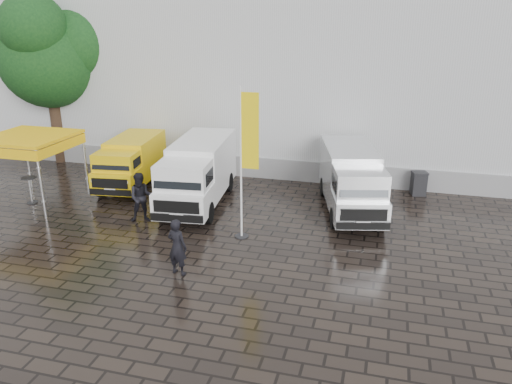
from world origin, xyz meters
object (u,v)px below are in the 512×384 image
flagpole (246,156)px  van_white (198,174)px  canopy_tent (28,140)px  cocktail_table (30,190)px  van_silver (351,181)px  wheelie_bin (419,183)px  person_front (177,247)px  person_tent (141,197)px  van_yellow (131,163)px

flagpole → van_white: bearing=136.7°
canopy_tent → cocktail_table: size_ratio=2.81×
van_silver → wheelie_bin: van_silver is taller
person_front → canopy_tent: bearing=-14.0°
canopy_tent → wheelie_bin: size_ratio=3.03×
canopy_tent → wheelie_bin: (15.70, 5.19, -2.18)m
canopy_tent → person_tent: canopy_tent is taller
van_yellow → person_tent: 4.36m
canopy_tent → person_front: 9.51m
van_white → person_front: size_ratio=3.32×
wheelie_bin → van_silver: bearing=-148.7°
van_yellow → canopy_tent: size_ratio=1.50×
van_yellow → person_front: 8.94m
canopy_tent → flagpole: size_ratio=0.59×
flagpole → cocktail_table: bearing=174.3°
cocktail_table → person_front: 9.39m
van_yellow → flagpole: 8.04m
van_yellow → person_tent: van_yellow is taller
flagpole → cocktail_table: (-9.75, 0.97, -2.47)m
flagpole → wheelie_bin: (6.08, 6.31, -2.51)m
van_yellow → van_silver: van_silver is taller
canopy_tent → person_tent: bearing=-7.7°
van_white → person_tent: bearing=-127.9°
person_tent → flagpole: bearing=-30.8°
van_silver → person_front: van_silver is taller
wheelie_bin → person_front: person_front is taller
van_yellow → person_front: (5.39, -7.13, -0.20)m
cocktail_table → person_tent: size_ratio=0.59×
van_white → canopy_tent: (-6.76, -1.57, 1.40)m
cocktail_table → van_yellow: bearing=45.0°
wheelie_bin → van_yellow: bearing=176.9°
van_yellow → flagpole: size_ratio=0.89×
van_yellow → canopy_tent: bearing=-142.2°
canopy_tent → wheelie_bin: bearing=18.3°
van_silver → flagpole: bearing=-146.6°
person_front → person_tent: person_tent is taller
cocktail_table → wheelie_bin: bearing=18.7°
van_white → wheelie_bin: size_ratio=5.72×
van_silver → person_tent: bearing=-171.1°
van_white → van_silver: size_ratio=1.05×
canopy_tent → person_tent: (5.34, -0.73, -1.74)m
cocktail_table → wheelie_bin: 16.71m
van_yellow → person_front: bearing=-59.9°
van_white → flagpole: bearing=-49.5°
van_white → canopy_tent: bearing=-173.1°
van_silver → van_white: bearing=174.3°
person_tent → van_white: bearing=32.8°
person_front → van_white: bearing=-61.9°
canopy_tent → wheelie_bin: canopy_tent is taller
van_white → cocktail_table: size_ratio=5.30×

